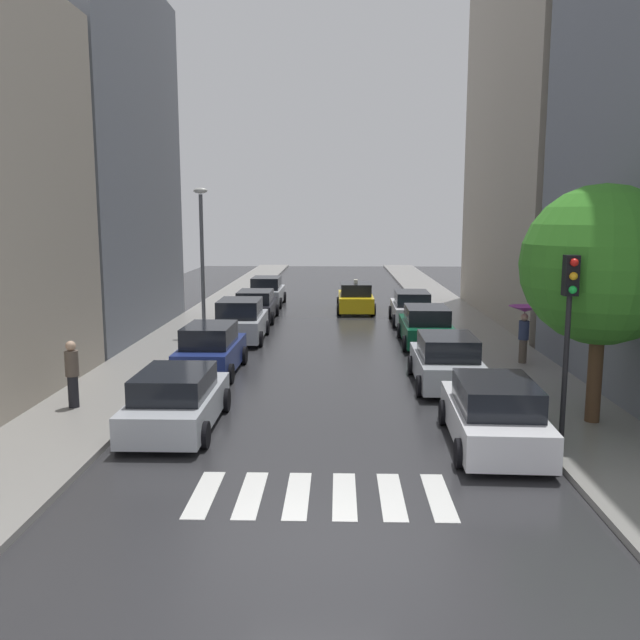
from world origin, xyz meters
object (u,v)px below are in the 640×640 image
(street_tree_right, at_px, (602,265))
(pedestrian_near_tree, at_px, (524,320))
(parked_car_left_nearest, at_px, (177,401))
(parked_car_right_nearest, at_px, (494,415))
(parked_car_right_fourth, at_px, (411,308))
(traffic_light_right_corner, at_px, (569,308))
(parked_car_right_third, at_px, (426,327))
(parked_car_left_third, at_px, (241,321))
(pedestrian_foreground, at_px, (72,372))
(parked_car_left_second, at_px, (211,350))
(parked_car_left_fifth, at_px, (267,292))
(lamp_post_left, at_px, (202,250))
(parked_car_left_fourth, at_px, (256,306))
(parked_car_right_second, at_px, (446,362))
(taxi_midroad, at_px, (356,298))

(street_tree_right, bearing_deg, pedestrian_near_tree, 89.34)
(parked_car_left_nearest, distance_m, parked_car_right_nearest, 7.72)
(parked_car_left_nearest, distance_m, parked_car_right_fourth, 18.54)
(parked_car_right_nearest, height_order, traffic_light_right_corner, traffic_light_right_corner)
(parked_car_right_third, height_order, traffic_light_right_corner, traffic_light_right_corner)
(parked_car_left_third, height_order, parked_car_right_fourth, parked_car_left_third)
(parked_car_left_nearest, xyz_separation_m, traffic_light_right_corner, (9.17, -1.22, 2.56))
(pedestrian_foreground, bearing_deg, parked_car_left_third, 128.77)
(parked_car_left_second, distance_m, street_tree_right, 12.53)
(pedestrian_foreground, distance_m, traffic_light_right_corner, 12.76)
(parked_car_left_third, relative_size, parked_car_right_fourth, 0.92)
(parked_car_left_nearest, bearing_deg, traffic_light_right_corner, -97.66)
(parked_car_left_fifth, relative_size, parked_car_right_nearest, 0.95)
(parked_car_right_nearest, height_order, pedestrian_near_tree, pedestrian_near_tree)
(parked_car_left_third, bearing_deg, lamp_post_left, 72.10)
(parked_car_left_fourth, bearing_deg, parked_car_right_third, -129.15)
(parked_car_right_third, distance_m, street_tree_right, 11.61)
(parked_car_right_second, bearing_deg, parked_car_right_third, -1.14)
(traffic_light_right_corner, bearing_deg, parked_car_right_third, 96.95)
(parked_car_left_second, height_order, parked_car_right_fourth, parked_car_left_second)
(parked_car_right_nearest, height_order, pedestrian_foreground, pedestrian_foreground)
(parked_car_left_fourth, height_order, parked_car_left_fifth, parked_car_left_fifth)
(parked_car_right_third, xyz_separation_m, parked_car_right_fourth, (0.01, 5.69, -0.01))
(parked_car_right_third, xyz_separation_m, taxi_midroad, (-2.68, 9.52, 0.01))
(parked_car_right_third, bearing_deg, parked_car_right_fourth, 0.70)
(parked_car_left_second, bearing_deg, pedestrian_foreground, 149.13)
(parked_car_right_second, height_order, parked_car_right_fourth, parked_car_right_second)
(parked_car_left_fourth, relative_size, lamp_post_left, 0.69)
(parked_car_left_fourth, xyz_separation_m, parked_car_right_nearest, (7.84, -18.55, 0.02))
(parked_car_left_third, height_order, pedestrian_foreground, pedestrian_foreground)
(parked_car_right_nearest, distance_m, taxi_midroad, 21.93)
(pedestrian_foreground, height_order, pedestrian_near_tree, pedestrian_near_tree)
(parked_car_left_third, distance_m, taxi_midroad, 10.17)
(street_tree_right, height_order, traffic_light_right_corner, street_tree_right)
(parked_car_left_fifth, xyz_separation_m, pedestrian_foreground, (-2.91, -21.91, 0.33))
(parked_car_right_nearest, xyz_separation_m, parked_car_right_third, (0.01, 12.25, 0.00))
(street_tree_right, bearing_deg, traffic_light_right_corner, -128.24)
(pedestrian_near_tree, bearing_deg, parked_car_left_second, 30.52)
(parked_car_left_nearest, xyz_separation_m, lamp_post_left, (-1.83, 12.46, 3.10))
(taxi_midroad, relative_size, street_tree_right, 0.75)
(parked_car_right_second, distance_m, parked_car_right_fourth, 12.39)
(parked_car_right_fourth, relative_size, street_tree_right, 0.78)
(parked_car_right_third, bearing_deg, parked_car_right_nearest, -179.27)
(parked_car_left_nearest, bearing_deg, parked_car_left_second, 2.58)
(parked_car_right_second, xyz_separation_m, parked_car_right_fourth, (0.23, 12.39, -0.02))
(pedestrian_foreground, xyz_separation_m, traffic_light_right_corner, (12.32, -2.53, 2.16))
(parked_car_left_fifth, distance_m, parked_car_right_third, 14.39)
(parked_car_left_nearest, bearing_deg, taxi_midroad, -13.59)
(parked_car_left_second, height_order, parked_car_left_fifth, parked_car_left_fifth)
(parked_car_left_fifth, distance_m, lamp_post_left, 11.29)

